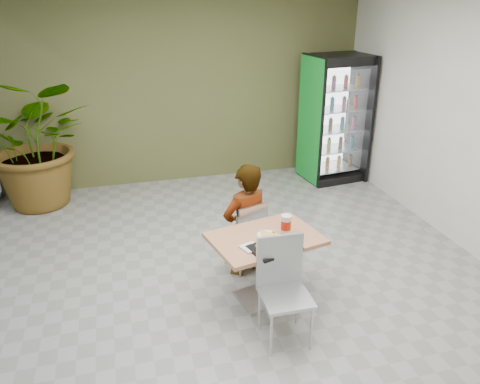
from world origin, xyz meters
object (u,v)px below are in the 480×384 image
(chair_far, at_px, (249,232))
(chair_near, at_px, (283,280))
(soda_cup, at_px, (286,224))
(cafeteria_tray, at_px, (274,248))
(beverage_fridge, at_px, (335,119))
(potted_plant, at_px, (38,142))
(seated_woman, at_px, (246,231))
(dining_table, at_px, (265,255))

(chair_far, relative_size, chair_near, 0.87)
(soda_cup, relative_size, cafeteria_tray, 0.41)
(beverage_fridge, bearing_deg, soda_cup, -130.24)
(cafeteria_tray, relative_size, beverage_fridge, 0.22)
(chair_far, xyz_separation_m, potted_plant, (-2.46, 2.61, 0.47))
(chair_far, xyz_separation_m, cafeteria_tray, (0.01, -0.84, 0.26))
(chair_near, distance_m, beverage_fridge, 4.22)
(chair_far, relative_size, soda_cup, 4.62)
(soda_cup, bearing_deg, chair_far, 113.30)
(seated_woman, relative_size, beverage_fridge, 0.77)
(chair_far, height_order, beverage_fridge, beverage_fridge)
(chair_far, distance_m, potted_plant, 3.62)
(dining_table, height_order, seated_woman, seated_woman)
(chair_near, xyz_separation_m, seated_woman, (-0.02, 1.16, -0.08))
(chair_far, distance_m, seated_woman, 0.05)
(dining_table, relative_size, beverage_fridge, 0.57)
(cafeteria_tray, bearing_deg, soda_cup, 52.78)
(chair_near, height_order, beverage_fridge, beverage_fridge)
(dining_table, xyz_separation_m, seated_woman, (-0.03, 0.62, -0.03))
(seated_woman, bearing_deg, chair_near, 73.43)
(chair_near, relative_size, cafeteria_tray, 2.19)
(chair_far, height_order, chair_near, chair_near)
(dining_table, relative_size, chair_far, 1.39)
(beverage_fridge, distance_m, potted_plant, 4.67)
(chair_far, xyz_separation_m, seated_woman, (-0.03, 0.04, -0.00))
(dining_table, xyz_separation_m, soda_cup, (0.23, 0.04, 0.30))
(chair_far, bearing_deg, soda_cup, 95.65)
(potted_plant, bearing_deg, chair_far, -46.74)
(dining_table, distance_m, seated_woman, 0.62)
(seated_woman, distance_m, beverage_fridge, 3.33)
(potted_plant, bearing_deg, chair_near, -56.72)
(cafeteria_tray, distance_m, potted_plant, 4.25)
(beverage_fridge, height_order, potted_plant, beverage_fridge)
(chair_near, bearing_deg, chair_far, 91.34)
(chair_near, bearing_deg, soda_cup, 69.25)
(chair_far, distance_m, cafeteria_tray, 0.88)
(chair_far, bearing_deg, beverage_fridge, -149.77)
(chair_near, relative_size, beverage_fridge, 0.48)
(cafeteria_tray, height_order, beverage_fridge, beverage_fridge)
(chair_near, relative_size, seated_woman, 0.62)
(chair_far, relative_size, beverage_fridge, 0.41)
(dining_table, height_order, chair_near, chair_near)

